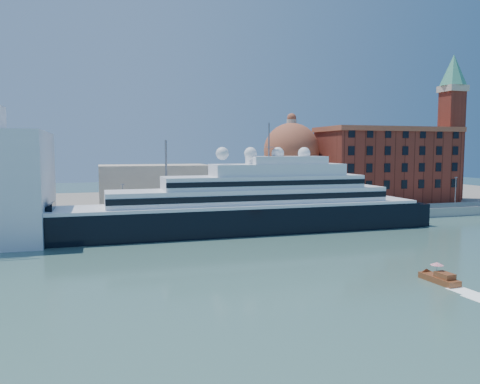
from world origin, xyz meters
name	(u,v)px	position (x,y,z in m)	size (l,w,h in m)	color
ground	(305,252)	(0.00, 0.00, 0.00)	(400.00, 400.00, 0.00)	#325754
quay	(247,219)	(0.00, 34.00, 1.25)	(180.00, 10.00, 2.50)	gray
land	(209,202)	(0.00, 75.00, 1.00)	(260.00, 72.00, 2.00)	slate
quay_fence	(253,213)	(0.00, 29.50, 3.10)	(180.00, 0.10, 1.20)	slate
superyacht	(230,211)	(-7.45, 23.00, 4.89)	(94.79, 13.14, 28.33)	black
water_taxi	(440,278)	(9.60, -23.20, 0.69)	(2.32, 6.13, 2.87)	brown
warehouse	(387,164)	(52.00, 52.00, 13.79)	(43.00, 19.00, 23.25)	maroon
campanile	(452,118)	(76.00, 52.00, 28.76)	(8.40, 8.40, 47.00)	maroon
church	(243,174)	(6.39, 57.72, 10.91)	(66.00, 18.00, 25.50)	beige
lamp_posts	(198,186)	(-12.67, 32.27, 9.84)	(120.80, 2.40, 18.00)	slate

